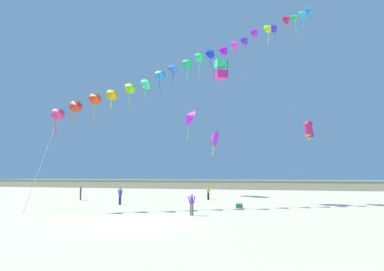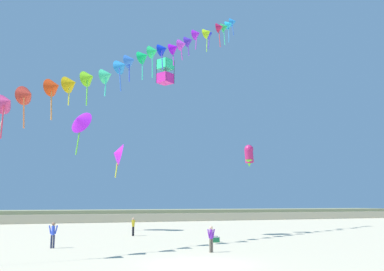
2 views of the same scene
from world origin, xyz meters
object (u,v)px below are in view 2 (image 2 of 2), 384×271
Objects in this scene: large_kite_low_lead at (117,154)px; large_kite_high_solo at (249,155)px; large_kite_mid_trail at (79,120)px; beach_cooler at (215,239)px; person_far_left at (133,225)px; person_mid_center at (211,237)px; person_near_right at (53,233)px; large_kite_outer_drift at (165,72)px.

large_kite_high_solo is at bearing -32.57° from large_kite_low_lead.
beach_cooler is at bearing -59.98° from large_kite_mid_trail.
beach_cooler is (4.44, -8.12, -0.72)m from person_far_left.
large_kite_mid_trail is (-6.08, 21.14, 10.77)m from person_mid_center.
large_kite_low_lead is at bearing 94.45° from person_far_left.
beach_cooler is (11.66, -0.12, -0.76)m from person_near_right.
large_kite_low_lead reaches higher than person_near_right.
beach_cooler is at bearing -71.07° from large_kite_low_lead.
large_kite_outer_drift is at bearing 87.53° from person_mid_center.
large_kite_outer_drift is (6.57, -9.82, 3.20)m from large_kite_mid_trail.
large_kite_low_lead is at bearing 64.74° from person_near_right.
person_far_left is at bearing 173.54° from large_kite_high_solo.
large_kite_outer_drift is (-9.23, -1.22, 7.19)m from large_kite_high_solo.
person_far_left is at bearing 96.61° from person_mid_center.
large_kite_mid_trail is (2.74, 15.32, 10.70)m from person_near_right.
person_near_right is at bearing -160.07° from large_kite_high_solo.
person_near_right is 0.75× the size of large_kite_outer_drift.
large_kite_outer_drift is 15.88m from beach_cooler.
beach_cooler is at bearing -0.58° from person_near_right.
large_kite_mid_trail is at bearing 123.77° from large_kite_outer_drift.
beach_cooler is (-6.88, -6.84, -7.47)m from large_kite_high_solo.
large_kite_low_lead is 11.37m from large_kite_outer_drift.
large_kite_outer_drift is (2.09, -2.50, 13.94)m from person_far_left.
person_far_left is at bearing 118.69° from beach_cooler.
large_kite_low_lead is at bearing 147.43° from large_kite_high_solo.
large_kite_high_solo is at bearing 52.23° from person_mid_center.
person_near_right is at bearing 146.56° from person_mid_center.
large_kite_low_lead is 17.12m from beach_cooler.
large_kite_outer_drift is at bearing 112.73° from beach_cooler.
person_mid_center is (8.82, -5.82, -0.07)m from person_near_right.
person_mid_center is at bearing -73.96° from large_kite_mid_trail.
person_far_left reaches higher than beach_cooler.
large_kite_mid_trail is at bearing 79.88° from person_near_right.
large_kite_low_lead is 1.70× the size of large_kite_high_solo.
person_mid_center is at bearing -92.47° from large_kite_outer_drift.
large_kite_mid_trail reaches higher than person_far_left.
large_kite_low_lead is 14.01m from large_kite_high_solo.
large_kite_outer_drift is at bearing -73.61° from large_kite_low_lead.
person_far_left is 0.73× the size of large_kite_high_solo.
person_near_right is 17.61m from large_kite_outer_drift.
large_kite_outer_drift reaches higher than person_far_left.
large_kite_low_lead reaches higher than large_kite_high_solo.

